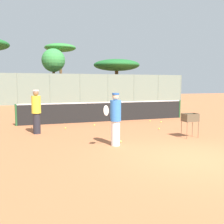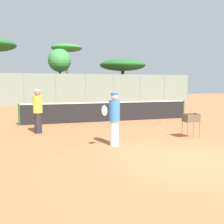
% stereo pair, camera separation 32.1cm
% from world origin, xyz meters
% --- Properties ---
extents(ground_plane, '(80.00, 80.00, 0.00)m').
position_xyz_m(ground_plane, '(0.00, 0.00, 0.00)').
color(ground_plane, '#B7663D').
extents(tennis_net, '(9.41, 0.10, 1.07)m').
position_xyz_m(tennis_net, '(0.00, 7.65, 0.56)').
color(tennis_net, '#26592D').
rests_on(tennis_net, ground_plane).
extents(back_fence, '(27.53, 0.08, 3.06)m').
position_xyz_m(back_fence, '(-0.00, 20.84, 1.53)').
color(back_fence, gray).
rests_on(back_fence, ground_plane).
extents(tree_1, '(3.60, 3.60, 6.63)m').
position_xyz_m(tree_1, '(0.23, 25.20, 6.03)').
color(tree_1, brown).
rests_on(tree_1, ground_plane).
extents(tree_2, '(5.41, 5.41, 4.92)m').
position_xyz_m(tree_2, '(6.55, 23.51, 4.20)').
color(tree_2, brown).
rests_on(tree_2, ground_plane).
extents(tree_5, '(2.50, 2.50, 5.81)m').
position_xyz_m(tree_5, '(-0.83, 23.26, 4.51)').
color(tree_5, brown).
rests_on(tree_5, ground_plane).
extents(player_white_outfit, '(0.78, 0.64, 1.74)m').
position_xyz_m(player_white_outfit, '(-1.52, 2.21, 0.91)').
color(player_white_outfit, white).
rests_on(player_white_outfit, ground_plane).
extents(player_red_cap, '(0.37, 0.93, 1.80)m').
position_xyz_m(player_red_cap, '(-3.84, 5.25, 0.93)').
color(player_red_cap, '#26262D').
rests_on(player_red_cap, ground_plane).
extents(ball_cart, '(0.56, 0.41, 0.92)m').
position_xyz_m(ball_cart, '(1.62, 2.50, 0.69)').
color(ball_cart, brown).
rests_on(ball_cart, ground_plane).
extents(tennis_ball_0, '(0.07, 0.07, 0.07)m').
position_xyz_m(tennis_ball_0, '(1.42, 4.48, 0.03)').
color(tennis_ball_0, '#D1E54C').
rests_on(tennis_ball_0, ground_plane).
extents(tennis_ball_1, '(0.07, 0.07, 0.07)m').
position_xyz_m(tennis_ball_1, '(-2.54, 6.01, 0.03)').
color(tennis_ball_1, '#D1E54C').
rests_on(tennis_ball_1, ground_plane).
extents(tennis_ball_2, '(0.07, 0.07, 0.07)m').
position_xyz_m(tennis_ball_2, '(-1.06, 6.40, 0.03)').
color(tennis_ball_2, '#D1E54C').
rests_on(tennis_ball_2, ground_plane).
extents(tennis_ball_3, '(0.07, 0.07, 0.07)m').
position_xyz_m(tennis_ball_3, '(2.21, 6.81, 0.03)').
color(tennis_ball_3, '#D1E54C').
rests_on(tennis_ball_3, ground_plane).
extents(tennis_ball_4, '(0.07, 0.07, 0.07)m').
position_xyz_m(tennis_ball_4, '(-1.19, 2.58, 0.03)').
color(tennis_ball_4, '#D1E54C').
rests_on(tennis_ball_4, ground_plane).
extents(tennis_ball_5, '(0.07, 0.07, 0.07)m').
position_xyz_m(tennis_ball_5, '(2.59, 6.30, 0.03)').
color(tennis_ball_5, '#D1E54C').
rests_on(tennis_ball_5, ground_plane).
extents(parked_car, '(4.20, 1.70, 1.60)m').
position_xyz_m(parked_car, '(-1.31, 22.85, 0.66)').
color(parked_car, '#232328').
rests_on(parked_car, ground_plane).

